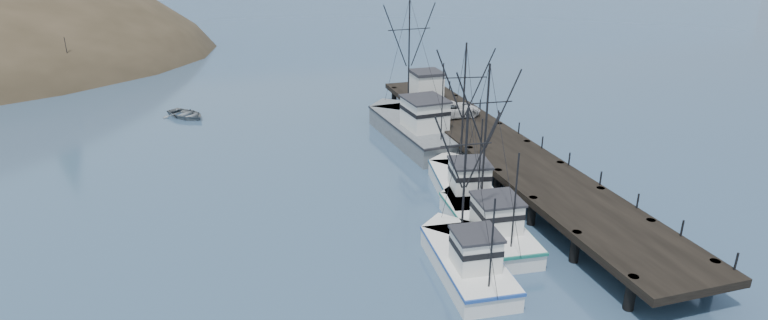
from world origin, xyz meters
TOP-DOWN VIEW (x-y plane):
  - ground at (0.00, 0.00)m, footprint 400.00×400.00m
  - pier at (14.00, 16.00)m, footprint 6.00×44.00m
  - moored_sailboats at (-32.77, 59.21)m, footprint 22.55×16.31m
  - trawler_near at (7.87, 5.67)m, footprint 4.43×11.25m
  - trawler_mid at (4.72, 1.81)m, footprint 3.97×9.93m
  - trawler_far at (8.92, 11.62)m, footprint 5.27×11.34m
  - work_vessel at (9.63, 24.33)m, footprint 5.59×15.74m
  - pier_shed at (13.35, 31.15)m, footprint 3.00×3.20m
  - pickup_truck at (13.28, 24.07)m, footprint 5.50×2.83m
  - motorboat at (-10.84, 37.93)m, footprint 5.74×6.01m

SIDE VIEW (x-z plane):
  - ground at x=0.00m, z-range 0.00..0.00m
  - motorboat at x=-10.84m, z-range -0.51..0.51m
  - moored_sailboats at x=-32.77m, z-range -2.84..3.51m
  - trawler_mid at x=4.72m, z-range -4.18..5.82m
  - trawler_near at x=7.87m, z-range -4.86..6.50m
  - trawler_far at x=8.92m, z-range -4.94..6.58m
  - work_vessel at x=9.63m, z-range -5.33..7.79m
  - pier at x=14.00m, z-range 0.69..2.69m
  - pickup_truck at x=13.28m, z-range 2.00..3.48m
  - pier_shed at x=13.35m, z-range 2.02..4.82m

